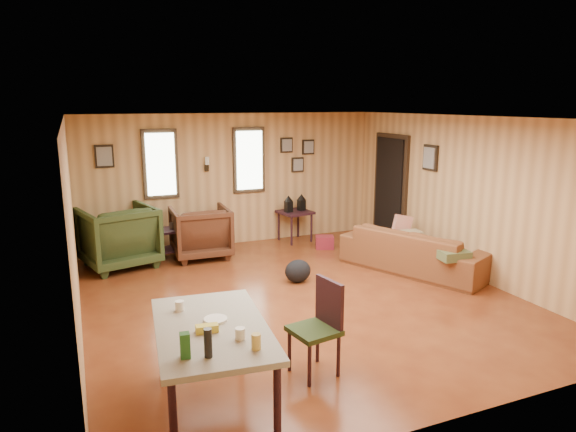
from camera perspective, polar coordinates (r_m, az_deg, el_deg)
name	(u,v)px	position (r m, az deg, el deg)	size (l,w,h in m)	color
room	(303,206)	(7.01, 1.67, 1.15)	(5.54, 6.04, 2.44)	brown
sofa	(415,243)	(8.24, 13.96, -2.93)	(2.28, 0.67, 0.89)	brown
recliner_brown	(201,230)	(8.80, -9.69, -1.51)	(0.93, 0.87, 0.96)	#482515
recliner_green	(118,234)	(8.60, -18.33, -1.86)	(1.06, 0.99, 1.09)	#2B3919
end_table	(167,239)	(8.84, -13.30, -2.46)	(0.56, 0.52, 0.63)	black
side_table	(295,210)	(9.66, 0.79, 0.71)	(0.65, 0.65, 0.90)	black
cooler	(325,242)	(9.31, 4.09, -2.92)	(0.38, 0.33, 0.23)	maroon
backpack	(298,271)	(7.56, 1.10, -6.13)	(0.43, 0.35, 0.34)	black
sofa_pillows	(428,241)	(8.18, 15.25, -2.69)	(0.61, 1.78, 0.36)	#4F5831
dining_table	(212,334)	(4.42, -8.48, -12.86)	(1.06, 1.60, 0.99)	gray
dining_chair	(320,322)	(5.05, 3.59, -11.67)	(0.49, 0.49, 0.93)	#2B3919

